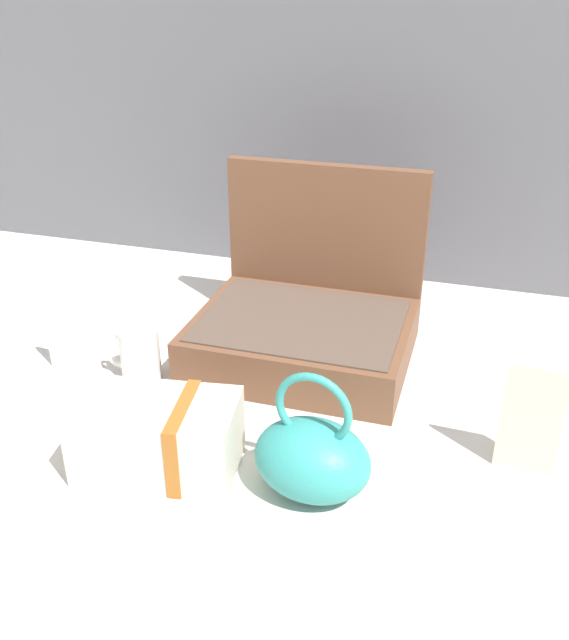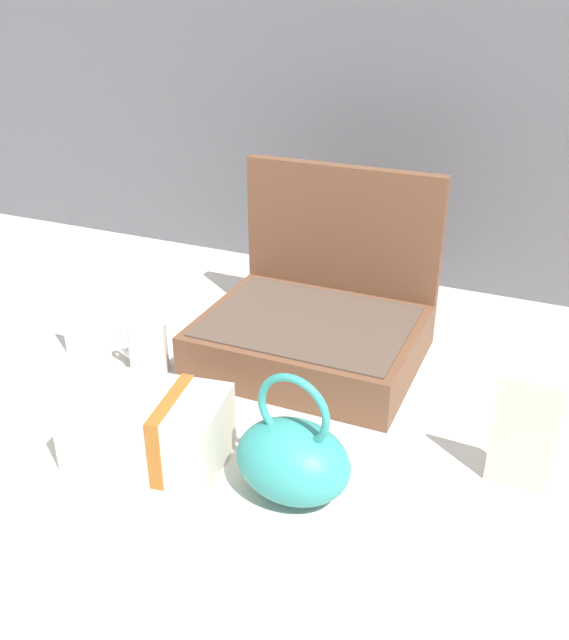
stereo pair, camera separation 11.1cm
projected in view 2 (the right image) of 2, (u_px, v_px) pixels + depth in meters
ground_plane at (292, 393)px, 1.19m from camera, size 6.00×6.00×0.00m
open_suitcase at (316, 320)px, 1.28m from camera, size 0.39×0.33×0.33m
teal_pouch_handbag at (293, 458)px, 0.94m from camera, size 0.18×0.15×0.19m
cream_toiletry_bag at (150, 427)px, 1.01m from camera, size 0.25×0.16×0.11m
coffee_mug at (147, 346)px, 1.24m from camera, size 0.11×0.07×0.10m
info_card_left at (523, 437)px, 0.94m from camera, size 0.08×0.01×0.17m
poster_card_right at (85, 330)px, 1.27m from camera, size 0.11×0.02×0.12m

